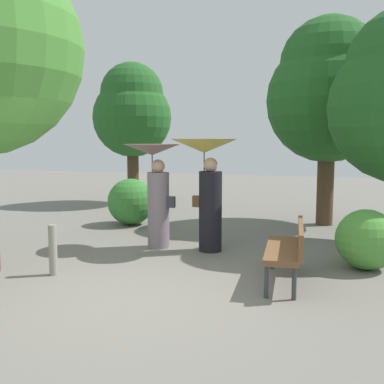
{
  "coord_description": "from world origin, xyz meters",
  "views": [
    {
      "loc": [
        2.52,
        -5.19,
        1.97
      ],
      "look_at": [
        0.0,
        2.99,
        0.99
      ],
      "focal_mm": 42.63,
      "sensor_mm": 36.0,
      "label": 1
    }
  ],
  "objects_px": {
    "person_right": "(207,173)",
    "tree_near_left": "(132,110)",
    "person_left": "(155,180)",
    "tree_mid_right": "(328,90)",
    "path_marker_post": "(53,250)",
    "park_bench": "(289,247)"
  },
  "relations": [
    {
      "from": "person_right",
      "to": "tree_near_left",
      "type": "bearing_deg",
      "value": 42.41
    },
    {
      "from": "person_left",
      "to": "tree_mid_right",
      "type": "height_order",
      "value": "tree_mid_right"
    },
    {
      "from": "tree_near_left",
      "to": "path_marker_post",
      "type": "distance_m",
      "value": 7.91
    },
    {
      "from": "person_left",
      "to": "tree_near_left",
      "type": "distance_m",
      "value": 6.09
    },
    {
      "from": "person_right",
      "to": "path_marker_post",
      "type": "distance_m",
      "value": 2.91
    },
    {
      "from": "person_left",
      "to": "path_marker_post",
      "type": "distance_m",
      "value": 2.38
    },
    {
      "from": "tree_near_left",
      "to": "park_bench",
      "type": "bearing_deg",
      "value": -51.14
    },
    {
      "from": "person_left",
      "to": "person_right",
      "type": "xyz_separation_m",
      "value": [
        0.96,
        0.02,
        0.15
      ]
    },
    {
      "from": "park_bench",
      "to": "tree_near_left",
      "type": "xyz_separation_m",
      "value": [
        -5.32,
        6.61,
        2.34
      ]
    },
    {
      "from": "park_bench",
      "to": "tree_near_left",
      "type": "bearing_deg",
      "value": -145.39
    },
    {
      "from": "person_left",
      "to": "path_marker_post",
      "type": "bearing_deg",
      "value": 165.38
    },
    {
      "from": "park_bench",
      "to": "path_marker_post",
      "type": "xyz_separation_m",
      "value": [
        -3.32,
        -0.63,
        -0.14
      ]
    },
    {
      "from": "person_right",
      "to": "tree_mid_right",
      "type": "distance_m",
      "value": 4.14
    },
    {
      "from": "tree_near_left",
      "to": "tree_mid_right",
      "type": "xyz_separation_m",
      "value": [
        5.72,
        -1.92,
        0.23
      ]
    },
    {
      "from": "path_marker_post",
      "to": "person_left",
      "type": "bearing_deg",
      "value": 69.11
    },
    {
      "from": "person_left",
      "to": "tree_near_left",
      "type": "xyz_separation_m",
      "value": [
        -2.8,
        5.16,
        1.61
      ]
    },
    {
      "from": "person_right",
      "to": "tree_near_left",
      "type": "xyz_separation_m",
      "value": [
        -3.76,
        5.15,
        1.46
      ]
    },
    {
      "from": "person_right",
      "to": "tree_near_left",
      "type": "height_order",
      "value": "tree_near_left"
    },
    {
      "from": "tree_near_left",
      "to": "tree_mid_right",
      "type": "relative_size",
      "value": 0.91
    },
    {
      "from": "person_left",
      "to": "tree_mid_right",
      "type": "distance_m",
      "value": 4.74
    },
    {
      "from": "person_left",
      "to": "park_bench",
      "type": "xyz_separation_m",
      "value": [
        2.53,
        -1.44,
        -0.73
      ]
    },
    {
      "from": "person_left",
      "to": "tree_mid_right",
      "type": "bearing_deg",
      "value": -35.81
    }
  ]
}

